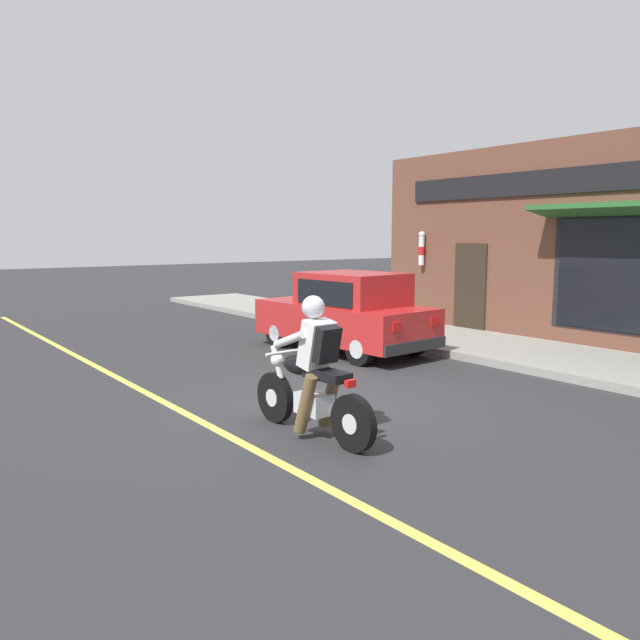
% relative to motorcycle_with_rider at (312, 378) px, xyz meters
% --- Properties ---
extents(ground_plane, '(80.00, 80.00, 0.00)m').
position_rel_motorcycle_with_rider_xyz_m(ground_plane, '(1.02, 0.77, -0.68)').
color(ground_plane, '#2B2B2D').
extents(sidewalk_curb, '(2.60, 22.00, 0.14)m').
position_rel_motorcycle_with_rider_xyz_m(sidewalk_curb, '(6.02, 3.77, -0.61)').
color(sidewalk_curb, gray).
rests_on(sidewalk_curb, ground).
extents(lane_stripe, '(0.12, 19.80, 0.01)m').
position_rel_motorcycle_with_rider_xyz_m(lane_stripe, '(-0.78, 3.77, -0.67)').
color(lane_stripe, '#D1C64C').
rests_on(lane_stripe, ground).
extents(storefront_building, '(1.25, 11.83, 4.20)m').
position_rel_motorcycle_with_rider_xyz_m(storefront_building, '(7.55, 0.49, 1.43)').
color(storefront_building, brown).
rests_on(storefront_building, ground).
extents(motorcycle_with_rider, '(0.57, 2.02, 1.62)m').
position_rel_motorcycle_with_rider_xyz_m(motorcycle_with_rider, '(0.00, 0.00, 0.00)').
color(motorcycle_with_rider, black).
rests_on(motorcycle_with_rider, ground).
extents(car_hatchback, '(1.89, 3.88, 1.57)m').
position_rel_motorcycle_with_rider_xyz_m(car_hatchback, '(3.61, 3.82, 0.09)').
color(car_hatchback, black).
rests_on(car_hatchback, ground).
extents(trash_bin, '(0.56, 0.56, 0.98)m').
position_rel_motorcycle_with_rider_xyz_m(trash_bin, '(5.44, 5.57, -0.04)').
color(trash_bin, '#514C47').
rests_on(trash_bin, sidewalk_curb).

